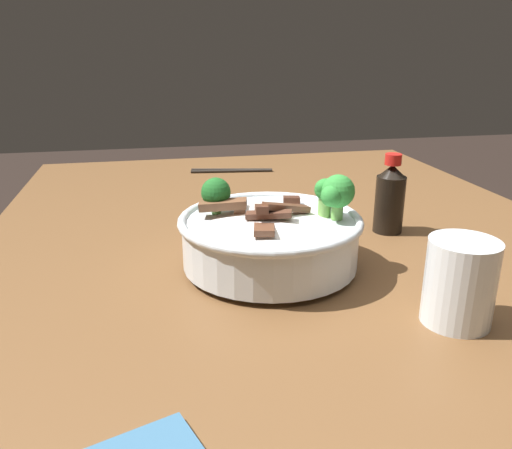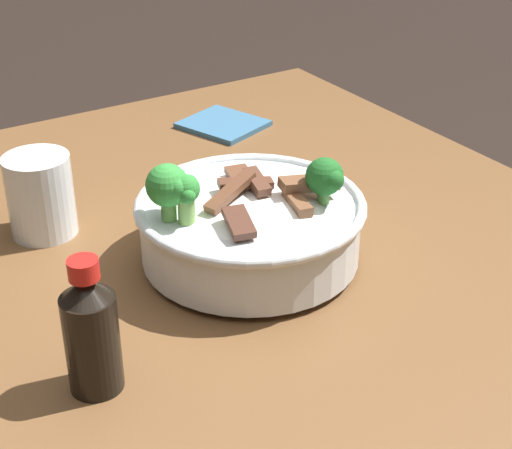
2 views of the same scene
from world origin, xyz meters
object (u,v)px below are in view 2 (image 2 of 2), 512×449
object	(u,v)px
drinking_glass	(41,201)
soy_sauce_bottle	(91,333)
rice_bowl	(250,222)
folded_napkin	(223,124)

from	to	relation	value
drinking_glass	soy_sauce_bottle	distance (m)	0.30
rice_bowl	drinking_glass	size ratio (longest dim) A/B	2.57
drinking_glass	folded_napkin	size ratio (longest dim) A/B	0.86
drinking_glass	rice_bowl	bearing A→B (deg)	42.69
rice_bowl	soy_sauce_bottle	xyz separation A→B (m)	(0.11, -0.23, 0.01)
soy_sauce_bottle	folded_napkin	world-z (taller)	soy_sauce_bottle
drinking_glass	soy_sauce_bottle	bearing A→B (deg)	-10.66
rice_bowl	folded_napkin	size ratio (longest dim) A/B	2.20
rice_bowl	folded_napkin	bearing A→B (deg)	154.12
soy_sauce_bottle	drinking_glass	bearing A→B (deg)	169.34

